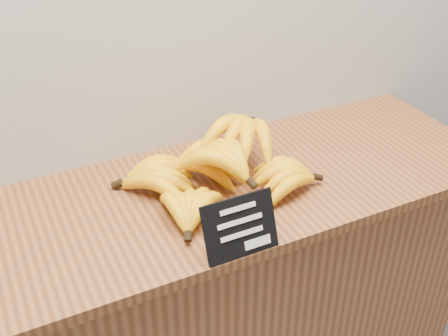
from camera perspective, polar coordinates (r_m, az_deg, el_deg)
counter at (r=1.77m, az=-0.73°, el=-14.82°), size 1.46×0.50×0.90m
counter_top at (r=1.46m, az=-0.86°, el=-2.49°), size 1.57×0.54×0.03m
chalkboard_sign at (r=1.22m, az=1.66°, el=-6.01°), size 0.17×0.05×0.13m
banana_pile at (r=1.44m, az=-0.79°, el=0.19°), size 0.49×0.42×0.13m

